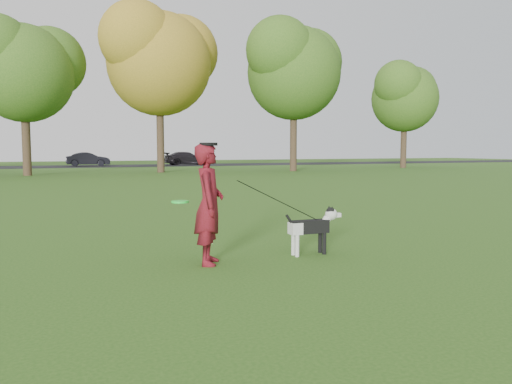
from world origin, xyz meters
name	(u,v)px	position (x,y,z in m)	size (l,w,h in m)	color
ground	(247,261)	(0.00, 0.00, 0.00)	(120.00, 120.00, 0.00)	#285116
road	(86,166)	(0.00, 40.00, 0.01)	(120.00, 7.00, 0.02)	black
man	(209,204)	(-0.54, 0.04, 0.83)	(0.60, 0.40, 1.65)	#540F0C
dog	(313,225)	(1.08, 0.06, 0.44)	(0.95, 0.19, 0.72)	black
car_mid	(88,159)	(0.24, 40.00, 0.63)	(1.29, 3.70, 1.22)	black
car_right	(187,158)	(9.13, 40.00, 0.64)	(1.74, 4.28, 1.24)	#272329
man_held_items	(277,200)	(0.47, 0.02, 0.84)	(2.28, 0.27, 1.18)	#1EEE39
tree_row	(70,51)	(-1.43, 26.07, 7.41)	(51.74, 8.86, 12.01)	#38281C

